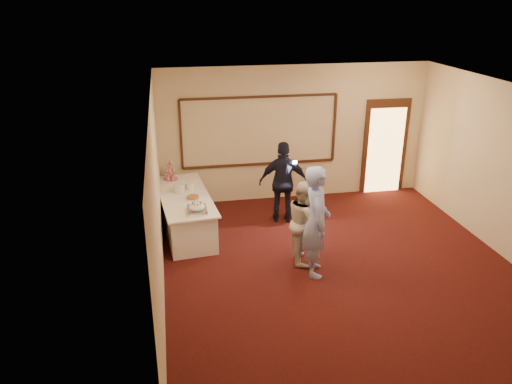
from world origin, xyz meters
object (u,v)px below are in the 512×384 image
(plate_stack_a, at_px, (180,188))
(buffet_table, at_px, (185,213))
(plate_stack_b, at_px, (190,186))
(cupcake_stand, at_px, (170,172))
(tart, at_px, (193,198))
(woman, at_px, (305,222))
(man, at_px, (316,221))
(guest, at_px, (284,182))
(pavlova_tray, at_px, (197,208))

(plate_stack_a, bearing_deg, buffet_table, -61.94)
(plate_stack_b, bearing_deg, cupcake_stand, 119.62)
(tart, relative_size, woman, 0.18)
(plate_stack_b, distance_m, man, 2.96)
(plate_stack_b, xyz_separation_m, guest, (1.87, -0.16, 0.00))
(pavlova_tray, height_order, tart, pavlova_tray)
(cupcake_stand, bearing_deg, woman, -47.92)
(buffet_table, bearing_deg, woman, -37.67)
(cupcake_stand, bearing_deg, pavlova_tray, -76.55)
(man, xyz_separation_m, woman, (-0.06, 0.45, -0.21))
(plate_stack_a, height_order, plate_stack_b, plate_stack_a)
(pavlova_tray, height_order, cupcake_stand, cupcake_stand)
(pavlova_tray, relative_size, man, 0.26)
(cupcake_stand, height_order, plate_stack_a, cupcake_stand)
(cupcake_stand, xyz_separation_m, plate_stack_b, (0.37, -0.65, -0.08))
(tart, distance_m, man, 2.58)
(cupcake_stand, height_order, man, man)
(buffet_table, distance_m, plate_stack_b, 0.55)
(man, bearing_deg, plate_stack_a, 54.96)
(woman, bearing_deg, tart, 60.08)
(pavlova_tray, xyz_separation_m, plate_stack_b, (-0.06, 1.13, -0.00))
(buffet_table, bearing_deg, guest, 3.39)
(plate_stack_a, relative_size, guest, 0.12)
(buffet_table, height_order, man, man)
(woman, bearing_deg, buffet_table, 58.00)
(cupcake_stand, distance_m, man, 3.69)
(tart, xyz_separation_m, woman, (1.83, -1.31, -0.06))
(man, height_order, woman, man)
(plate_stack_b, xyz_separation_m, woman, (1.85, -1.81, -0.11))
(buffet_table, relative_size, guest, 1.46)
(pavlova_tray, relative_size, tart, 1.87)
(tart, relative_size, man, 0.14)
(pavlova_tray, bearing_deg, guest, 28.09)
(pavlova_tray, xyz_separation_m, woman, (1.79, -0.68, -0.11))
(pavlova_tray, bearing_deg, cupcake_stand, 103.45)
(woman, relative_size, guest, 0.87)
(cupcake_stand, height_order, woman, woman)
(buffet_table, xyz_separation_m, tart, (0.15, -0.22, 0.41))
(tart, distance_m, guest, 1.88)
(buffet_table, height_order, tart, tart)
(buffet_table, xyz_separation_m, plate_stack_b, (0.13, 0.28, 0.46))
(tart, distance_m, woman, 2.25)
(tart, height_order, woman, woman)
(woman, bearing_deg, guest, 5.01)
(woman, height_order, guest, guest)
(woman, bearing_deg, plate_stack_b, 51.33)
(buffet_table, distance_m, plate_stack_a, 0.50)
(buffet_table, bearing_deg, man, -44.05)
(man, bearing_deg, cupcake_stand, 48.16)
(plate_stack_b, distance_m, guest, 1.88)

